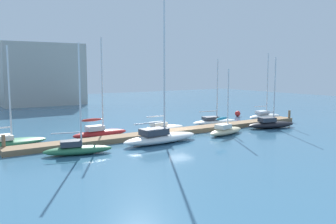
{
  "coord_description": "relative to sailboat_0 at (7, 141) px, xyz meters",
  "views": [
    {
      "loc": [
        -20.52,
        -29.06,
        6.5
      ],
      "look_at": [
        0.0,
        2.0,
        2.0
      ],
      "focal_mm": 38.25,
      "sensor_mm": 36.0,
      "label": 1
    }
  ],
  "objects": [
    {
      "name": "sailboat_8",
      "position": [
        30.98,
        -0.56,
        0.06
      ],
      "size": [
        5.25,
        1.86,
        8.48
      ],
      "rotation": [
        0.0,
        0.0,
        -0.06
      ],
      "color": "white",
      "rests_on": "ground_plane"
    },
    {
      "name": "sailboat_2",
      "position": [
        8.11,
        -0.47,
        0.14
      ],
      "size": [
        5.6,
        1.72,
        9.43
      ],
      "rotation": [
        0.0,
        0.0,
        0.05
      ],
      "color": "#B21E1E",
      "rests_on": "ground_plane"
    },
    {
      "name": "sailboat_1",
      "position": [
        3.98,
        -6.03,
        0.07
      ],
      "size": [
        5.35,
        2.62,
        8.43
      ],
      "rotation": [
        0.0,
        0.0,
        -0.25
      ],
      "color": "#2D7047",
      "rests_on": "ground_plane"
    },
    {
      "name": "harbor_building_distant",
      "position": [
        11.79,
        36.71,
        5.07
      ],
      "size": [
        14.09,
        11.9,
        11.01
      ],
      "primitive_type": "cube",
      "color": "#ADA89E",
      "rests_on": "ground_plane"
    },
    {
      "name": "sailboat_5",
      "position": [
        19.15,
        -6.01,
        0.06
      ],
      "size": [
        5.25,
        2.71,
        6.49
      ],
      "rotation": [
        0.0,
        0.0,
        0.25
      ],
      "color": "beige",
      "rests_on": "ground_plane"
    },
    {
      "name": "dock_piling_far_end",
      "position": [
        31.7,
        -3.83,
        0.27
      ],
      "size": [
        0.28,
        0.28,
        1.42
      ],
      "primitive_type": "cylinder",
      "color": "#846647",
      "rests_on": "ground_plane"
    },
    {
      "name": "sailboat_6",
      "position": [
        22.62,
        -0.28,
        -0.01
      ],
      "size": [
        6.03,
        2.34,
        7.65
      ],
      "rotation": [
        0.0,
        0.0,
        -0.11
      ],
      "color": "white",
      "rests_on": "ground_plane"
    },
    {
      "name": "ground_plane",
      "position": [
        15.56,
        -3.05,
        -0.43
      ],
      "size": [
        120.0,
        120.0,
        0.0
      ],
      "primitive_type": "plane",
      "color": "#386684"
    },
    {
      "name": "dock_pier",
      "position": [
        15.56,
        -3.05,
        -0.21
      ],
      "size": [
        33.1,
        1.87,
        0.46
      ],
      "primitive_type": "cube",
      "color": "#846647",
      "rests_on": "ground_plane"
    },
    {
      "name": "sailboat_4",
      "position": [
        14.95,
        -0.85,
        -0.01
      ],
      "size": [
        5.28,
        1.81,
        6.6
      ],
      "rotation": [
        0.0,
        0.0,
        0.03
      ],
      "color": "white",
      "rests_on": "ground_plane"
    },
    {
      "name": "mooring_buoy_red",
      "position": [
        29.91,
        3.29,
        -0.05
      ],
      "size": [
        0.77,
        0.77,
        0.77
      ],
      "primitive_type": "sphere",
      "color": "red",
      "rests_on": "ground_plane"
    },
    {
      "name": "dock_piling_near_end",
      "position": [
        -0.59,
        -2.27,
        0.27
      ],
      "size": [
        0.28,
        0.28,
        1.42
      ],
      "primitive_type": "cylinder",
      "color": "#846647",
      "rests_on": "ground_plane"
    },
    {
      "name": "sailboat_7",
      "position": [
        26.0,
        -5.83,
        0.07
      ],
      "size": [
        5.91,
        3.0,
        7.74
      ],
      "rotation": [
        0.0,
        0.0,
        -0.25
      ],
      "color": "black",
      "rests_on": "ground_plane"
    },
    {
      "name": "sailboat_0",
      "position": [
        0.0,
        0.0,
        0.0
      ],
      "size": [
        6.59,
        2.62,
        8.44
      ],
      "rotation": [
        0.0,
        0.0,
        0.07
      ],
      "color": "#2D7047",
      "rests_on": "ground_plane"
    },
    {
      "name": "sailboat_3",
      "position": [
        11.51,
        -5.92,
        0.16
      ],
      "size": [
        7.65,
        2.62,
        12.38
      ],
      "rotation": [
        0.0,
        0.0,
        0.06
      ],
      "color": "white",
      "rests_on": "ground_plane"
    }
  ]
}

